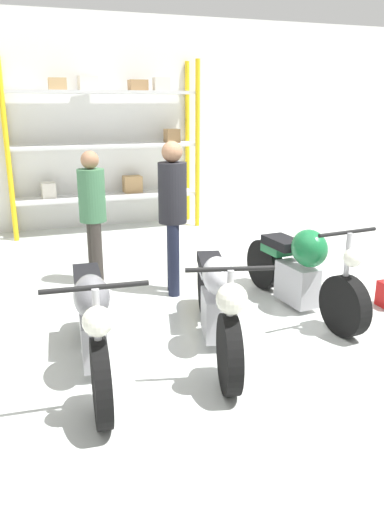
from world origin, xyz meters
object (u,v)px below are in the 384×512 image
motorcycle_green (301,270)px  person_near_rack (93,208)px  motorcycle_grey (93,322)px  motorcycle_silver (216,301)px  person_browsing (173,206)px  shelving_rack (107,142)px

motorcycle_green → person_near_rack: 2.54m
motorcycle_grey → motorcycle_silver: (1.12, 0.12, -0.02)m
person_browsing → shelving_rack: bearing=-75.0°
motorcycle_green → person_browsing: 1.58m
motorcycle_grey → person_browsing: (1.16, 1.56, 0.57)m
person_browsing → person_near_rack: bearing=-25.5°
motorcycle_green → person_near_rack: size_ratio=1.25×
motorcycle_grey → motorcycle_silver: 1.13m
shelving_rack → motorcycle_silver: 4.94m
shelving_rack → person_browsing: bearing=-87.9°
motorcycle_silver → person_browsing: person_browsing is taller
motorcycle_silver → motorcycle_green: (1.19, 0.53, -0.01)m
motorcycle_green → person_browsing: person_browsing is taller
shelving_rack → person_near_rack: shelving_rack is taller
motorcycle_grey → motorcycle_silver: size_ratio=0.95×
motorcycle_silver → person_near_rack: bearing=-145.7°
shelving_rack → motorcycle_silver: size_ratio=1.52×
motorcycle_grey → person_browsing: bearing=147.8°
motorcycle_green → person_browsing: bearing=-133.2°
motorcycle_grey → shelving_rack: bearing=172.5°
motorcycle_grey → person_near_rack: (0.35, 2.20, 0.48)m
shelving_rack → motorcycle_grey: 5.16m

